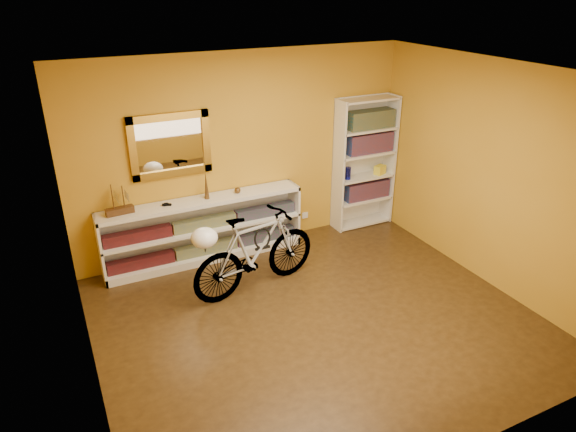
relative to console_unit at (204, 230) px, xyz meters
name	(u,v)px	position (x,y,z in m)	size (l,w,h in m)	color
floor	(316,320)	(0.65, -1.81, -0.43)	(4.50, 4.00, 0.01)	black
ceiling	(323,74)	(0.65, -1.81, 2.18)	(4.50, 4.00, 0.01)	silver
back_wall	(244,154)	(0.65, 0.19, 0.88)	(4.50, 0.01, 2.60)	#B8811B
left_wall	(75,260)	(-1.60, -1.81, 0.88)	(0.01, 4.00, 2.60)	#B8811B
right_wall	(490,175)	(2.91, -1.81, 0.88)	(0.01, 4.00, 2.60)	#B8811B
gilt_mirror	(170,145)	(-0.30, 0.15, 1.12)	(0.98, 0.06, 0.78)	olive
wall_socket	(305,215)	(1.55, 0.17, -0.17)	(0.09, 0.01, 0.09)	silver
console_unit	(204,230)	(0.00, 0.00, 0.00)	(2.60, 0.35, 0.85)	silver
cd_row_lower	(206,248)	(0.00, -0.02, -0.26)	(2.50, 0.13, 0.14)	black
cd_row_upper	(204,223)	(0.00, -0.02, 0.11)	(2.50, 0.13, 0.14)	navy
model_ship	(118,199)	(-1.00, 0.00, 0.62)	(0.32, 0.12, 0.38)	#392210
toy_car	(167,206)	(-0.44, 0.00, 0.43)	(0.00, 0.00, 0.00)	black
bronze_ornament	(206,185)	(0.07, 0.00, 0.61)	(0.06, 0.06, 0.36)	brown
decorative_orb	(238,190)	(0.47, 0.00, 0.46)	(0.08, 0.08, 0.08)	brown
bookcase	(364,164)	(2.43, 0.03, 0.52)	(0.90, 0.30, 1.90)	silver
book_row_a	(366,189)	(2.48, 0.03, 0.12)	(0.70, 0.22, 0.26)	maroon
book_row_b	(369,143)	(2.48, 0.03, 0.83)	(0.70, 0.22, 0.28)	maroon
book_row_c	(370,119)	(2.48, 0.03, 1.16)	(0.70, 0.22, 0.25)	#194A57
travel_mug	(348,173)	(2.15, 0.01, 0.43)	(0.08, 0.08, 0.18)	#151A97
red_tin	(354,123)	(2.23, 0.06, 1.13)	(0.14, 0.14, 0.18)	maroon
yellow_bag	(380,170)	(2.68, -0.01, 0.40)	(0.16, 0.11, 0.13)	yellow
bicycle	(256,252)	(0.32, -0.94, 0.06)	(1.66, 0.43, 0.98)	silver
helmet	(204,238)	(-0.30, -1.05, 0.44)	(0.29, 0.28, 0.22)	white
u_lock	(262,238)	(0.42, -0.92, 0.21)	(0.21, 0.21, 0.02)	black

